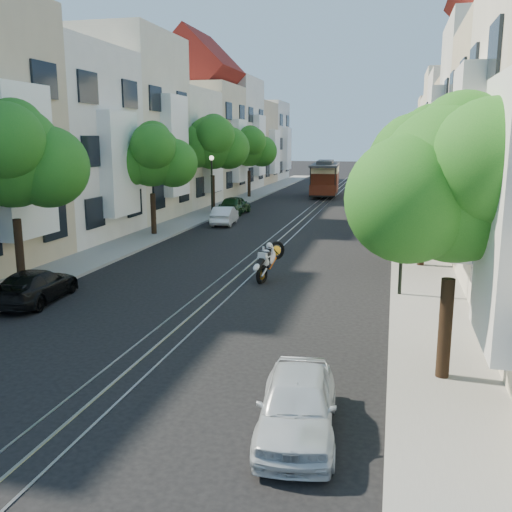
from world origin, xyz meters
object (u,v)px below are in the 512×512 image
Objects in this scene: tree_w_a at (13,158)px; parked_car_e_near at (297,404)px; sportbike_rider at (268,259)px; tree_w_d at (250,148)px; cable_car at (325,177)px; tree_e_c at (418,153)px; lamp_west at (212,177)px; tree_w_c at (213,144)px; parked_car_w_near at (36,286)px; parked_car_w_mid at (225,215)px; tree_e_d at (413,146)px; parked_car_e_far at (387,213)px; tree_e_a at (458,187)px; tree_w_b at (152,157)px; parked_car_e_mid at (385,228)px; lamp_east at (403,216)px; tree_e_b at (428,155)px; parked_car_w_far at (235,205)px.

tree_w_a is 14.69m from parked_car_e_near.
sportbike_rider is at bearing 99.17° from parked_car_e_near.
tree_w_d reaches higher than cable_car.
tree_e_c and tree_w_d have the same top height.
lamp_west is 18.12m from cable_car.
tree_w_c is 1.84× the size of parked_car_w_near.
tree_e_c is 1.83× the size of parked_car_w_mid.
tree_w_c reaches higher than cable_car.
tree_e_d is 1.92× the size of parked_car_w_mid.
cable_car is 17.79m from parked_car_e_far.
tree_e_c reaches higher than tree_e_a.
tree_e_a is 1.00× the size of tree_w_b.
tree_e_a is 1.76× the size of parked_car_w_mid.
tree_e_a is at bearing -82.07° from parked_car_e_mid.
tree_w_a is 1.89× the size of parked_car_e_near.
tree_w_a reaches higher than lamp_west.
tree_w_d is at bearing 110.27° from tree_e_a.
tree_w_a reaches higher than parked_car_w_mid.
tree_e_d is at bearing -49.94° from cable_car.
tree_w_d reaches higher than parked_car_w_near.
cable_car is 38.96m from parked_car_w_near.
tree_w_c is at bearing -92.21° from parked_car_w_near.
sportbike_rider is (-4.97, 1.32, -2.01)m from lamp_east.
tree_e_b reaches higher than parked_car_e_far.
parked_car_e_near is at bearing 103.65° from parked_car_w_mid.
cable_car is (5.80, 17.14, -1.01)m from lamp_west.
parked_car_w_near is (1.54, -24.45, -4.51)m from tree_w_c.
sportbike_rider is 0.53× the size of parked_car_w_mid.
lamp_east is 11.82m from parked_car_e_mid.
parked_car_e_near is (-2.86, -15.09, -4.13)m from tree_e_b.
parked_car_w_far is at bearing 124.34° from sportbike_rider.
tree_w_d is 7.85m from cable_car.
tree_e_a is 0.96× the size of tree_w_d.
cable_car is at bearing 103.48° from parked_car_e_far.
tree_e_b reaches higher than parked_car_e_near.
parked_car_w_near is at bearing -83.47° from tree_w_b.
cable_car reaches higher than parked_car_w_far.
tree_e_b is at bearing 90.00° from tree_e_a.
tree_e_d is 37.45m from parked_car_e_near.
tree_e_c is 1.67× the size of parked_car_e_mid.
tree_w_c is 24.91m from parked_car_w_near.
tree_w_b is at bearing -95.97° from lamp_west.
tree_w_d reaches higher than tree_w_b.
tree_e_a is 41.57m from tree_w_d.
tree_w_a is at bearing 160.85° from tree_e_a.
tree_e_b is at bearing -73.08° from parked_car_e_mid.
parked_car_w_near is at bearing -112.90° from tree_e_d.
tree_e_d is 3.60× the size of sportbike_rider.
cable_car reaches higher than parked_car_w_mid.
tree_w_b reaches higher than lamp_west.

